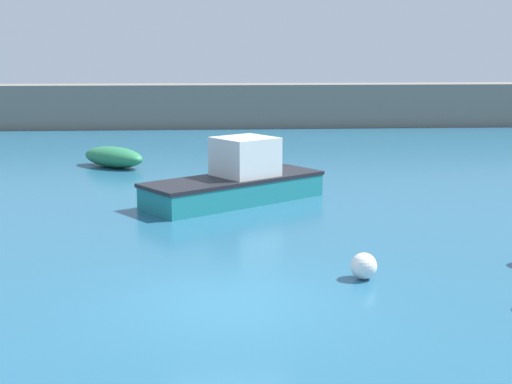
{
  "coord_description": "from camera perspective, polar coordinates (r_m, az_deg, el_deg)",
  "views": [
    {
      "loc": [
        -0.37,
        -13.01,
        4.78
      ],
      "look_at": [
        1.0,
        7.18,
        0.73
      ],
      "focal_mm": 50.0,
      "sensor_mm": 36.0,
      "label": 1
    }
  ],
  "objects": [
    {
      "name": "ground_plane",
      "position": [
        13.9,
        -2.14,
        -9.25
      ],
      "size": [
        120.0,
        120.0,
        0.2
      ],
      "primitive_type": "cube",
      "color": "#235B7A"
    },
    {
      "name": "harbor_breakwater",
      "position": [
        45.23,
        -3.44,
        6.92
      ],
      "size": [
        55.42,
        2.72,
        2.67
      ],
      "primitive_type": "cube",
      "color": "slate",
      "rests_on": "ground_plane"
    },
    {
      "name": "rowboat_white_midwater",
      "position": [
        30.11,
        -11.33,
        2.77
      ],
      "size": [
        3.24,
        3.0,
        0.85
      ],
      "rotation": [
        0.0,
        0.0,
        2.45
      ],
      "color": "#287A4C",
      "rests_on": "ground_plane"
    },
    {
      "name": "motorboat_grey_hull",
      "position": [
        22.7,
        -1.51,
        0.92
      ],
      "size": [
        6.1,
        5.12,
        2.05
      ],
      "rotation": [
        0.0,
        0.0,
        3.75
      ],
      "color": "teal",
      "rests_on": "ground_plane"
    },
    {
      "name": "mooring_buoy_white",
      "position": [
        15.33,
        8.61,
        -5.87
      ],
      "size": [
        0.57,
        0.57,
        0.57
      ],
      "primitive_type": "sphere",
      "color": "white",
      "rests_on": "ground_plane"
    }
  ]
}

